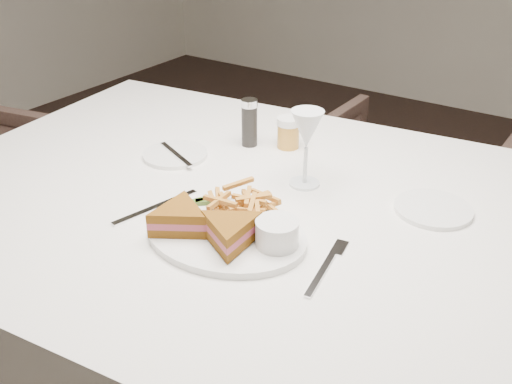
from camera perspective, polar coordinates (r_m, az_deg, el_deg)
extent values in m
plane|color=black|center=(2.00, 2.16, -13.72)|extent=(5.00, 5.00, 0.00)
cube|color=white|center=(1.44, 1.14, -14.18)|extent=(1.71, 1.24, 0.75)
imported|color=#423029|center=(2.11, 13.93, -1.01)|extent=(0.66, 0.62, 0.67)
ellipsoid|color=white|center=(1.09, -3.00, -4.28)|extent=(0.35, 0.28, 0.01)
cube|color=silver|center=(1.21, -9.98, -1.51)|extent=(0.06, 0.20, 0.00)
cylinder|color=white|center=(1.43, -8.08, 3.74)|extent=(0.16, 0.16, 0.01)
cylinder|color=white|center=(1.24, 17.29, -1.63)|extent=(0.16, 0.16, 0.01)
cylinder|color=black|center=(1.46, -0.67, 6.94)|extent=(0.04, 0.04, 0.12)
cylinder|color=#C0852E|center=(1.45, 3.26, 5.95)|extent=(0.06, 0.06, 0.08)
cube|color=#3F5F21|center=(1.18, -4.75, -0.95)|extent=(0.05, 0.05, 0.01)
cube|color=#3F5F21|center=(1.18, -6.29, -1.10)|extent=(0.04, 0.06, 0.01)
cylinder|color=white|center=(1.04, 2.12, -4.12)|extent=(0.08, 0.08, 0.05)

